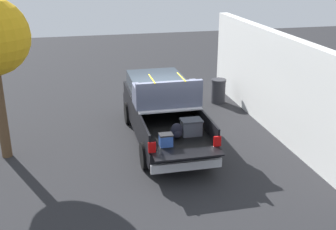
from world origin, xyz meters
TOP-DOWN VIEW (x-y plane):
  - ground_plane at (0.00, 0.00)m, footprint 40.00×40.00m
  - pickup_truck at (0.35, -0.00)m, footprint 6.05×2.06m
  - building_facade at (0.29, -3.83)m, footprint 10.25×0.36m
  - trash_can at (3.20, -2.96)m, footprint 0.60×0.60m

SIDE VIEW (x-z plane):
  - ground_plane at x=0.00m, z-range 0.00..0.00m
  - trash_can at x=3.20m, z-range 0.01..0.99m
  - pickup_truck at x=0.35m, z-range -0.16..2.06m
  - building_facade at x=0.29m, z-range 0.00..3.32m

